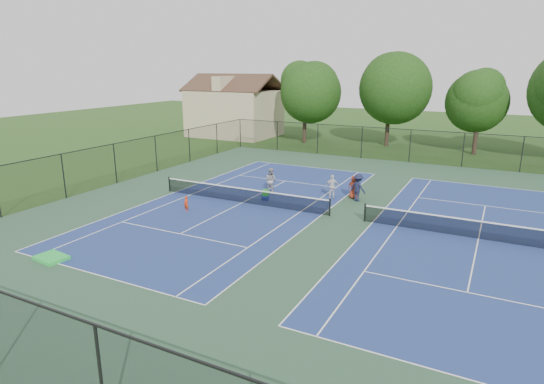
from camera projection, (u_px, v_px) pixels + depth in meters
The scene contains 17 objects.
ground at pixel (347, 219), 26.24m from camera, with size 140.00×140.00×0.00m, color #234716.
court_pad at pixel (347, 219), 26.24m from camera, with size 36.00×36.00×0.01m, color #2C4E36.
tennis_court_left at pixel (243, 201), 29.30m from camera, with size 12.00×23.83×1.07m.
tennis_court_right at pixel (479, 237), 23.12m from camera, with size 12.00×23.83×1.07m.
perimeter_fence at pixel (348, 192), 25.81m from camera, with size 36.08×36.08×3.02m.
tree_back_a at pixel (305, 89), 50.92m from camera, with size 6.80×6.80×9.15m.
tree_back_b at pixel (390, 85), 48.52m from camera, with size 7.60×7.60×10.03m.
tree_back_c at pixel (480, 99), 43.99m from camera, with size 6.00×6.00×8.40m.
clapboard_house at pixel (235, 111), 56.97m from camera, with size 10.80×8.10×7.65m.
child_player at pixel (186, 204), 27.40m from camera, with size 0.35×0.23×0.97m, color red.
instructor at pixel (271, 180), 31.40m from camera, with size 0.86×0.67×1.77m, color #99989B.
bystander_a at pixel (332, 186), 30.16m from camera, with size 0.94×0.39×1.60m, color silver.
bystander_b at pixel (358, 188), 29.44m from camera, with size 1.17×0.67×1.81m, color #181B35.
bystander_c at pixel (354, 187), 30.05m from camera, with size 0.77×0.50×1.57m, color maroon.
ball_crate at pixel (265, 198), 29.80m from camera, with size 0.39×0.30×0.32m, color navy.
ball_hopper at pixel (265, 193), 29.70m from camera, with size 0.34×0.28×0.41m, color #1B9E1E.
green_tarp at pixel (51, 258), 20.69m from camera, with size 1.44×1.04×0.15m, color green.
Camera 1 is at (7.54, -24.09, 8.50)m, focal length 30.00 mm.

